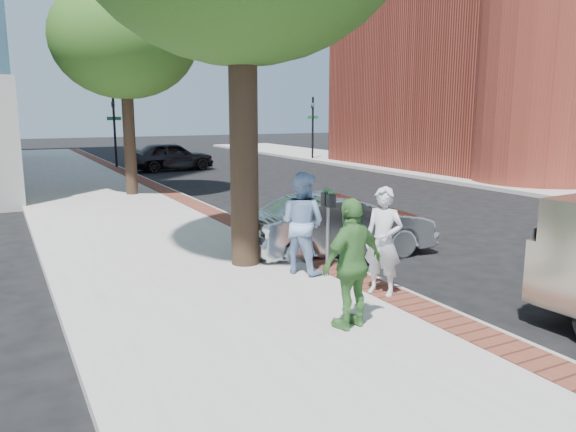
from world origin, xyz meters
TOP-DOWN VIEW (x-y plane):
  - ground at (0.00, 0.00)m, footprint 120.00×120.00m
  - sidewalk at (-1.50, 8.00)m, footprint 5.00×60.00m
  - brick_strip at (0.70, 8.00)m, footprint 0.60×60.00m
  - curb at (1.05, 8.00)m, footprint 0.10×60.00m
  - sidewalk_far at (14.50, 8.00)m, footprint 5.00×60.00m
  - church at (20.98, 13.13)m, footprint 19.00×16.00m
  - signal_near at (0.90, 22.00)m, footprint 0.70×0.15m
  - signal_far at (12.50, 22.00)m, footprint 0.70×0.15m
  - tree_far at (-0.50, 12.00)m, footprint 4.80×4.80m
  - parking_meter at (0.56, 0.84)m, footprint 0.12×0.32m
  - person_gray at (0.58, -0.74)m, footprint 0.65×0.74m
  - person_officer at (0.06, 0.90)m, footprint 1.01×1.09m
  - person_green at (-0.61, -1.66)m, footprint 1.08×0.62m
  - sedan_silver at (1.60, 2.03)m, footprint 4.05×1.76m
  - bg_car at (3.28, 20.36)m, footprint 4.40×2.08m

SIDE VIEW (x-z plane):
  - ground at x=0.00m, z-range 0.00..0.00m
  - sidewalk at x=-1.50m, z-range 0.00..0.15m
  - curb at x=1.05m, z-range 0.00..0.15m
  - sidewalk_far at x=14.50m, z-range 0.00..0.15m
  - brick_strip at x=0.70m, z-range 0.15..0.16m
  - sedan_silver at x=1.60m, z-range 0.00..1.29m
  - bg_car at x=3.28m, z-range 0.00..1.45m
  - person_gray at x=0.58m, z-range 0.15..1.84m
  - person_green at x=-0.61m, z-range 0.15..1.88m
  - person_officer at x=0.06m, z-range 0.15..1.94m
  - parking_meter at x=0.56m, z-range 0.47..1.94m
  - signal_near at x=0.90m, z-range 0.35..4.15m
  - signal_far at x=12.50m, z-range 0.35..4.15m
  - tree_far at x=-0.50m, z-range 1.73..8.87m
  - church at x=20.98m, z-range -2.94..17.46m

